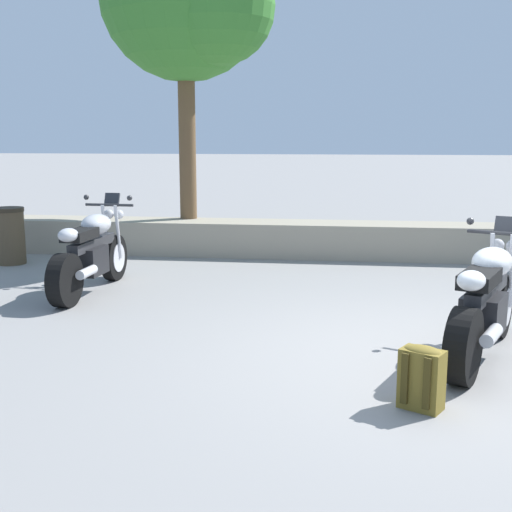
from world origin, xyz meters
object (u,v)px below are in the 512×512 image
object	(u,v)px
rider_backpack	(422,376)
trash_bin	(10,236)
motorcycle_silver_near_left	(92,254)
motorcycle_white_centre	(486,304)

from	to	relation	value
rider_backpack	trash_bin	bearing A→B (deg)	139.71
motorcycle_silver_near_left	trash_bin	xyz separation A→B (m)	(-1.92, 1.60, -0.05)
rider_backpack	trash_bin	world-z (taller)	trash_bin
trash_bin	rider_backpack	bearing A→B (deg)	-40.29
motorcycle_silver_near_left	trash_bin	distance (m)	2.50
motorcycle_silver_near_left	rider_backpack	bearing A→B (deg)	-40.54
motorcycle_silver_near_left	motorcycle_white_centre	world-z (taller)	same
motorcycle_silver_near_left	motorcycle_white_centre	xyz separation A→B (m)	(4.34, -1.93, 0.00)
trash_bin	motorcycle_white_centre	bearing A→B (deg)	-29.40
trash_bin	motorcycle_silver_near_left	bearing A→B (deg)	-39.81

